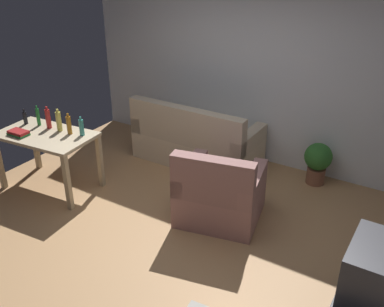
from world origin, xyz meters
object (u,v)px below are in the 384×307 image
(book_stack, at_px, (18,133))
(bottle_amber, at_px, (69,125))
(bottle_green, at_px, (38,117))
(couch, at_px, (196,142))
(potted_plant, at_px, (318,161))
(bottle_red, at_px, (48,119))
(bottle_squat, at_px, (59,121))
(bottle_dark, at_px, (25,117))
(tv, at_px, (375,271))
(desk, at_px, (47,142))
(armchair, at_px, (219,195))
(bottle_tall, at_px, (81,127))

(book_stack, bearing_deg, bottle_amber, 35.38)
(bottle_green, relative_size, book_stack, 1.02)
(couch, relative_size, potted_plant, 3.10)
(bottle_red, distance_m, bottle_squat, 0.18)
(bottle_green, relative_size, bottle_amber, 0.99)
(bottle_dark, xyz_separation_m, bottle_squat, (0.55, 0.07, 0.04))
(potted_plant, distance_m, book_stack, 3.81)
(potted_plant, bearing_deg, tv, -64.32)
(bottle_dark, relative_size, bottle_green, 0.78)
(bottle_red, relative_size, bottle_amber, 1.08)
(potted_plant, distance_m, bottle_green, 3.67)
(bottle_squat, bearing_deg, desk, -118.44)
(bottle_green, bearing_deg, bottle_dark, -163.05)
(bottle_dark, relative_size, bottle_amber, 0.77)
(tv, relative_size, armchair, 0.57)
(bottle_amber, bearing_deg, potted_plant, 33.63)
(couch, relative_size, armchair, 1.67)
(desk, height_order, bottle_green, bottle_green)
(desk, xyz_separation_m, bottle_amber, (0.27, 0.16, 0.23))
(desk, height_order, book_stack, book_stack)
(bottle_squat, relative_size, book_stack, 1.10)
(tv, bearing_deg, armchair, 64.34)
(bottle_red, bearing_deg, book_stack, -113.29)
(armchair, xyz_separation_m, bottle_dark, (-2.66, -0.42, 0.53))
(bottle_amber, relative_size, book_stack, 1.02)
(couch, height_order, tv, same)
(couch, xyz_separation_m, bottle_tall, (-0.79, -1.39, 0.56))
(armchair, relative_size, bottle_green, 3.97)
(bottle_red, relative_size, bottle_squat, 1.00)
(couch, distance_m, bottle_squat, 1.92)
(tv, bearing_deg, bottle_amber, 82.15)
(tv, height_order, bottle_green, bottle_green)
(tv, xyz_separation_m, bottle_tall, (-3.56, 0.56, 0.17))
(bottle_tall, bearing_deg, couch, 60.38)
(couch, height_order, bottle_green, bottle_green)
(book_stack, bearing_deg, desk, 39.69)
(potted_plant, distance_m, bottle_dark, 3.86)
(bottle_amber, bearing_deg, desk, -149.02)
(bottle_dark, relative_size, bottle_red, 0.72)
(couch, xyz_separation_m, bottle_dark, (-1.68, -1.51, 0.54))
(couch, bearing_deg, bottle_red, 47.87)
(armchair, height_order, bottle_green, bottle_green)
(desk, xyz_separation_m, bottle_tall, (0.43, 0.21, 0.22))
(bottle_squat, bearing_deg, armchair, 9.27)
(desk, distance_m, potted_plant, 3.48)
(potted_plant, bearing_deg, desk, -146.61)
(bottle_dark, xyz_separation_m, bottle_amber, (0.73, 0.07, 0.03))
(bottle_green, bearing_deg, bottle_amber, 1.53)
(armchair, bearing_deg, bottle_dark, -3.33)
(potted_plant, relative_size, bottle_dark, 2.75)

